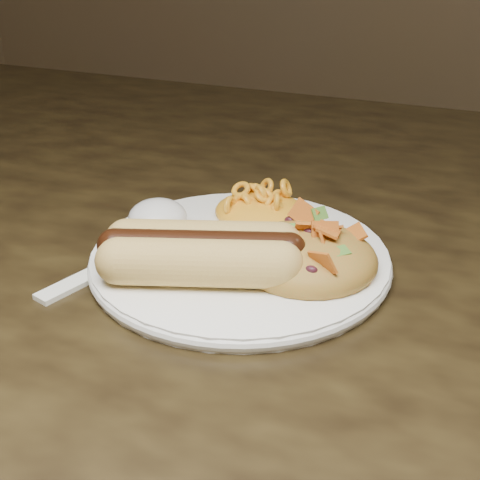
% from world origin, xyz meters
% --- Properties ---
extents(table, '(1.60, 0.90, 0.75)m').
position_xyz_m(table, '(0.00, 0.00, 0.66)').
color(table, black).
rests_on(table, floor).
extents(plate, '(0.30, 0.30, 0.01)m').
position_xyz_m(plate, '(-0.06, -0.05, 0.76)').
color(plate, white).
rests_on(plate, table).
extents(hotdog, '(0.12, 0.10, 0.03)m').
position_xyz_m(hotdog, '(-0.07, -0.09, 0.78)').
color(hotdog, '#D8BD64').
rests_on(hotdog, plate).
extents(mac_and_cheese, '(0.09, 0.08, 0.03)m').
position_xyz_m(mac_and_cheese, '(-0.07, 0.02, 0.78)').
color(mac_and_cheese, yellow).
rests_on(mac_and_cheese, plate).
extents(sour_cream, '(0.05, 0.05, 0.03)m').
position_xyz_m(sour_cream, '(-0.14, -0.03, 0.78)').
color(sour_cream, silver).
rests_on(sour_cream, plate).
extents(taco_salad, '(0.10, 0.10, 0.05)m').
position_xyz_m(taco_salad, '(-0.01, -0.05, 0.78)').
color(taco_salad, '#D14717').
rests_on(taco_salad, plate).
extents(fork, '(0.06, 0.14, 0.00)m').
position_xyz_m(fork, '(-0.15, -0.10, 0.75)').
color(fork, white).
rests_on(fork, table).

